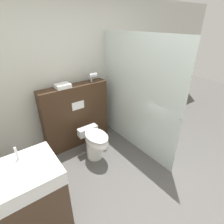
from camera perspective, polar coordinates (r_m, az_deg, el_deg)
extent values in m
plane|color=#565451|center=(2.63, 10.58, -26.15)|extent=(12.00, 12.00, 0.00)
cube|color=silver|center=(3.23, -12.82, 11.59)|extent=(8.00, 0.06, 2.50)
cube|color=#3D2819|center=(3.24, -11.59, -1.20)|extent=(1.20, 0.24, 1.15)
cube|color=white|center=(3.02, -10.99, 2.10)|extent=(0.22, 0.01, 0.14)
cube|color=silver|center=(2.95, 7.75, 5.09)|extent=(0.01, 1.79, 1.97)
sphere|color=#B2B2B7|center=(2.50, 21.53, -2.14)|extent=(0.04, 0.04, 0.04)
cylinder|color=white|center=(3.05, -5.74, -11.65)|extent=(0.27, 0.27, 0.36)
ellipsoid|color=white|center=(2.87, -5.02, -9.43)|extent=(0.32, 0.49, 0.21)
ellipsoid|color=white|center=(2.80, -5.12, -7.54)|extent=(0.32, 0.48, 0.02)
cube|color=white|center=(3.05, -7.92, -6.09)|extent=(0.34, 0.12, 0.14)
cube|color=#473323|center=(2.20, -23.92, -26.64)|extent=(0.59, 0.53, 0.80)
cube|color=white|center=(1.85, -26.80, -17.77)|extent=(0.60, 0.54, 0.14)
cylinder|color=silver|center=(1.88, -28.71, -11.84)|extent=(0.02, 0.02, 0.14)
cylinder|color=#B7B7BC|center=(3.12, -6.35, 11.79)|extent=(0.14, 0.09, 0.09)
cone|color=#B7B7BC|center=(3.16, -5.01, 12.07)|extent=(0.03, 0.08, 0.08)
cylinder|color=#B7B7BC|center=(3.12, -6.74, 10.64)|extent=(0.03, 0.03, 0.10)
cube|color=white|center=(2.92, -15.80, 8.21)|extent=(0.24, 0.19, 0.06)
cylinder|color=white|center=(3.27, -2.33, -11.10)|extent=(0.10, 0.10, 0.12)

